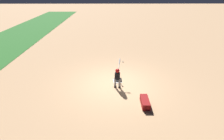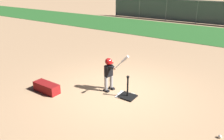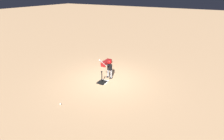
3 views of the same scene
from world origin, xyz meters
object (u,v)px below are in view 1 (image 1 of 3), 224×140
batter_child (118,75)px  equipment_bag (145,102)px  baseball (123,62)px  batting_tee (118,79)px

batter_child → equipment_bag: 1.93m
baseball → equipment_bag: size_ratio=0.09×
batting_tee → batter_child: (-0.65, 0.05, 0.57)m
batting_tee → batter_child: batter_child is taller
equipment_bag → batter_child: bearing=37.5°
batting_tee → batter_child: 0.86m
batting_tee → baseball: (2.50, -0.44, -0.04)m
batter_child → equipment_bag: batter_child is taller
batter_child → equipment_bag: size_ratio=1.51×
batter_child → equipment_bag: (-1.49, -1.12, -0.51)m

